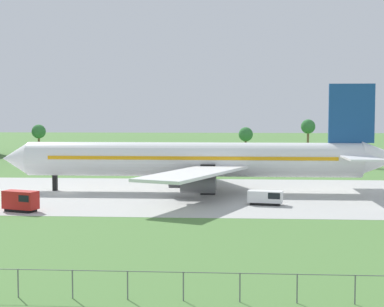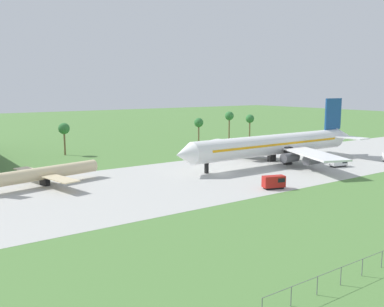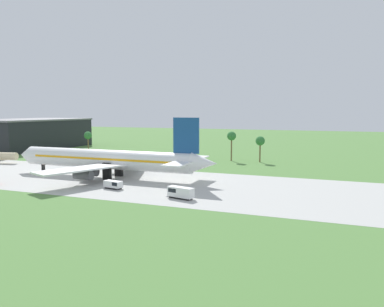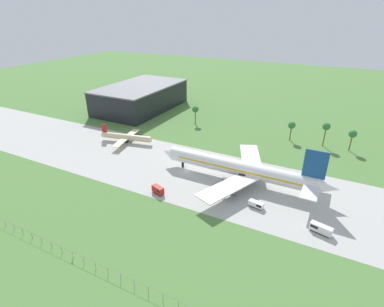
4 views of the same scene
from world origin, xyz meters
name	(u,v)px [view 2 (image 2 of 4)]	position (x,y,z in m)	size (l,w,h in m)	color
ground_plane	(222,174)	(0.00, 0.00, 0.00)	(600.00, 600.00, 0.00)	#517F3D
taxiway_strip	(222,174)	(0.00, 0.00, 0.01)	(320.00, 44.00, 0.02)	#B2B2AD
jet_airliner	(277,144)	(22.46, 2.76, 5.45)	(67.99, 51.05, 18.15)	white
regional_aircraft	(44,173)	(-40.30, 12.94, 2.71)	(26.07, 23.64, 8.23)	beige
fuel_truck	(274,182)	(-0.89, -18.79, 1.51)	(5.18, 3.42, 2.83)	black
catering_van	(339,163)	(32.54, -10.79, 1.13)	(5.24, 2.82, 2.07)	black
palm_tree_row	(193,122)	(28.47, 52.61, 8.48)	(83.77, 3.60, 11.77)	brown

